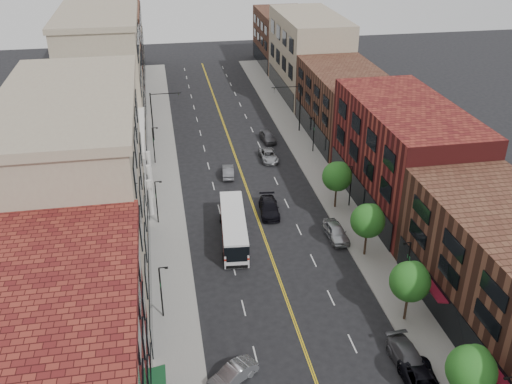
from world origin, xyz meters
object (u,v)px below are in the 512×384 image
car_lane_c (268,137)px  car_lane_a (269,208)px  city_bus (234,226)px  car_angle_b (233,374)px  car_parked_mid (409,359)px  car_lane_b (269,156)px  car_lane_behind (228,171)px  car_parked_near (423,384)px  car_parked_far (336,232)px

car_lane_c → car_lane_a: bearing=-106.1°
city_bus → car_angle_b: 19.71m
car_parked_mid → car_lane_b: bearing=92.4°
car_lane_c → car_lane_behind: bearing=-129.8°
city_bus → car_parked_mid: 23.05m
car_parked_mid → car_lane_a: bearing=101.1°
car_lane_c → car_angle_b: bearing=-109.7°
car_parked_near → car_parked_mid: 2.53m
car_parked_far → car_lane_a: (-5.90, 6.40, -0.05)m
city_bus → car_parked_mid: size_ratio=2.20×
car_parked_far → car_lane_c: 27.49m
city_bus → car_lane_c: city_bus is taller
car_angle_b → car_lane_behind: car_lane_behind is taller
city_bus → car_parked_mid: city_bus is taller
car_parked_mid → car_lane_c: 46.27m
car_angle_b → car_lane_c: (11.62, 45.29, 0.06)m
car_parked_near → car_lane_behind: size_ratio=1.28×
car_lane_behind → car_lane_c: 12.89m
car_parked_far → car_lane_b: bearing=96.0°
car_angle_b → car_parked_far: 22.41m
car_lane_a → car_parked_mid: bearing=-72.0°
car_parked_mid → car_lane_b: size_ratio=1.09×
car_parked_mid → car_lane_a: (-5.90, 25.21, 0.00)m
car_parked_near → car_lane_a: size_ratio=1.03×
car_parked_mid → car_lane_b: (-3.09, 39.67, -0.09)m
city_bus → car_parked_near: bearing=-60.2°
car_angle_b → car_lane_a: 25.44m
car_parked_near → car_lane_a: 28.36m
car_parked_near → car_lane_a: car_lane_a is taller
city_bus → car_parked_near: size_ratio=2.13×
car_parked_near → car_lane_b: size_ratio=1.12×
car_parked_near → car_parked_far: 21.34m
city_bus → car_parked_mid: (10.66, -20.41, -0.92)m
car_lane_behind → car_lane_a: bearing=113.9°
city_bus → car_angle_b: (-2.86, -19.47, -0.99)m
car_parked_near → car_parked_far: (0.00, 21.34, 0.06)m
car_lane_b → car_lane_a: bearing=-100.6°
car_parked_far → car_lane_b: 21.09m
car_angle_b → car_parked_far: car_parked_far is taller
car_angle_b → car_parked_near: car_parked_near is taller
city_bus → car_angle_b: size_ratio=2.76×
city_bus → car_lane_c: bearing=76.1°
car_parked_far → car_lane_behind: bearing=116.3°
car_angle_b → car_parked_mid: 13.55m
car_angle_b → car_lane_c: 46.76m
car_parked_far → car_angle_b: bearing=-129.5°
car_parked_far → car_lane_b: size_ratio=0.99×
car_parked_mid → car_lane_c: size_ratio=1.19×
city_bus → car_parked_far: city_bus is taller
car_lane_b → car_parked_mid: bearing=-85.2°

